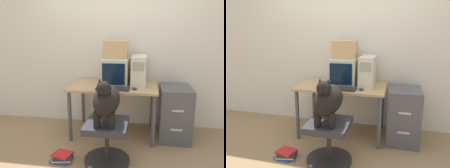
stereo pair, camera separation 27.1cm
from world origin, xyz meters
The scene contains 12 objects.
ground_plane centered at (0.00, 0.00, 0.00)m, with size 12.00×12.00×0.00m, color #937551.
wall_back centered at (0.00, 0.79, 1.30)m, with size 8.00×0.05×2.60m.
desk centered at (0.00, 0.36, 0.63)m, with size 1.19×0.72×0.72m.
crt_monitor centered at (0.01, 0.47, 0.90)m, with size 0.37×0.48×0.36m.
pc_tower centered at (0.34, 0.45, 0.92)m, with size 0.20×0.49×0.40m.
keyboard centered at (0.02, 0.13, 0.73)m, with size 0.43×0.17×0.03m.
computer_mouse centered at (0.30, 0.15, 0.73)m, with size 0.07×0.04×0.03m.
office_chair centered at (0.03, -0.37, 0.27)m, with size 0.52×0.52×0.48m.
dog centered at (0.03, -0.38, 0.74)m, with size 0.27×0.59×0.51m.
filing_cabinet centered at (0.84, 0.36, 0.36)m, with size 0.41×0.56×0.72m.
cardboard_box centered at (0.01, 0.47, 1.20)m, with size 0.33×0.22×0.25m.
book_stack_floor centered at (-0.48, -0.42, 0.04)m, with size 0.26×0.24×0.08m.
Camera 1 is at (0.43, -2.55, 1.43)m, focal length 35.00 mm.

